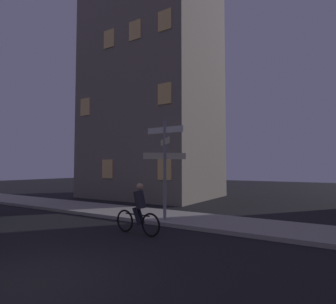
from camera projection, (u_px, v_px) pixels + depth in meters
ground_plane at (30, 283)px, 5.06m from camera, size 80.00×80.00×0.00m
sidewalk_kerb at (194, 220)px, 10.68m from camera, size 40.00×2.62×0.14m
signpost at (165, 159)px, 10.57m from camera, size 1.60×1.20×3.76m
cyclist at (139, 210)px, 8.73m from camera, size 1.82×0.35×1.61m
building_left_block at (153, 60)px, 20.41m from camera, size 8.70×6.84×20.09m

